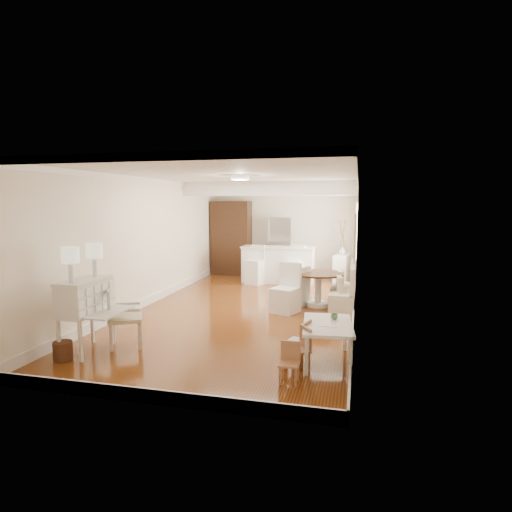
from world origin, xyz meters
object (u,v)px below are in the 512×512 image
at_px(kids_chair_b, 298,341).
at_px(slip_chair_near, 285,288).
at_px(fridge, 291,247).
at_px(slip_chair_far, 297,285).
at_px(pantry_cabinet, 231,238).
at_px(secretary_bureau, 86,316).
at_px(kids_chair_c, 289,363).
at_px(kids_chair_a, 297,350).
at_px(dining_table, 318,290).
at_px(wicker_basket, 63,351).
at_px(bar_stool_left, 255,265).
at_px(kids_table, 327,343).
at_px(gustavian_armchair, 125,317).
at_px(breakfast_counter, 278,265).
at_px(sideboard, 342,268).
at_px(bar_stool_right, 295,266).

relative_size(kids_chair_b, slip_chair_near, 0.60).
bearing_deg(kids_chair_b, fridge, -153.38).
bearing_deg(kids_chair_b, slip_chair_far, -154.81).
bearing_deg(pantry_cabinet, fridge, -0.90).
relative_size(secretary_bureau, kids_chair_c, 2.14).
bearing_deg(kids_chair_a, kids_chair_b, 150.48).
xyz_separation_m(dining_table, fridge, (-1.17, 3.59, 0.53)).
bearing_deg(wicker_basket, slip_chair_far, 55.82).
height_order(slip_chair_near, bar_stool_left, bar_stool_left).
bearing_deg(kids_table, kids_chair_c, -116.32).
xyz_separation_m(wicker_basket, slip_chair_far, (2.82, 4.16, 0.30)).
relative_size(gustavian_armchair, kids_chair_a, 1.52).
relative_size(slip_chair_near, bar_stool_left, 0.95).
xyz_separation_m(slip_chair_near, slip_chair_far, (0.14, 0.74, -0.08)).
xyz_separation_m(breakfast_counter, pantry_cabinet, (-1.70, 1.08, 0.63)).
bearing_deg(pantry_cabinet, wicker_basket, -91.70).
xyz_separation_m(wicker_basket, dining_table, (3.30, 4.10, 0.24)).
height_order(kids_chair_b, bar_stool_left, bar_stool_left).
height_order(kids_chair_a, breakfast_counter, breakfast_counter).
relative_size(kids_chair_c, slip_chair_far, 0.60).
bearing_deg(slip_chair_near, wicker_basket, -107.80).
bearing_deg(kids_table, bar_stool_left, 113.74).
height_order(kids_chair_a, bar_stool_left, bar_stool_left).
bearing_deg(sideboard, secretary_bureau, -109.75).
distance_m(dining_table, bar_stool_left, 2.88).
relative_size(kids_table, dining_table, 1.03).
bearing_deg(kids_chair_a, kids_table, 105.82).
relative_size(gustavian_armchair, kids_chair_c, 1.79).
xyz_separation_m(kids_chair_a, bar_stool_right, (-0.91, 6.01, 0.23)).
bearing_deg(bar_stool_right, dining_table, -51.48).
xyz_separation_m(kids_chair_a, bar_stool_left, (-2.00, 5.86, 0.23)).
height_order(gustavian_armchair, fridge, fridge).
bearing_deg(slip_chair_far, fridge, -140.42).
height_order(kids_chair_a, dining_table, dining_table).
bearing_deg(wicker_basket, gustavian_armchair, 53.34).
relative_size(wicker_basket, kids_chair_c, 0.52).
relative_size(dining_table, sideboard, 1.31).
relative_size(breakfast_counter, bar_stool_left, 1.89).
bearing_deg(breakfast_counter, secretary_bureau, -106.07).
bearing_deg(dining_table, kids_chair_a, -89.12).
height_order(kids_chair_a, sideboard, sideboard).
height_order(secretary_bureau, slip_chair_near, secretary_bureau).
bearing_deg(secretary_bureau, fridge, 74.95).
bearing_deg(slip_chair_near, kids_chair_a, -57.14).
relative_size(secretary_bureau, kids_chair_b, 1.82).
bearing_deg(kids_table, fridge, 103.10).
bearing_deg(kids_table, pantry_cabinet, 116.88).
height_order(bar_stool_left, bar_stool_right, bar_stool_right).
relative_size(gustavian_armchair, fridge, 0.52).
bearing_deg(secretary_bureau, pantry_cabinet, 89.49).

